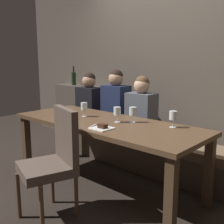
% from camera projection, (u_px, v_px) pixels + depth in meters
% --- Properties ---
extents(ground, '(9.00, 9.00, 0.00)m').
position_uv_depth(ground, '(105.00, 185.00, 3.11)').
color(ground, black).
extents(back_wall_tiled, '(6.00, 0.12, 3.00)m').
position_uv_depth(back_wall_tiled, '(167.00, 51.00, 3.72)').
color(back_wall_tiled, brown).
rests_on(back_wall_tiled, ground).
extents(back_counter, '(1.10, 0.28, 0.95)m').
position_uv_depth(back_counter, '(82.00, 113.00, 4.80)').
color(back_counter, '#494138').
rests_on(back_counter, ground).
extents(dining_table, '(2.20, 0.84, 0.74)m').
position_uv_depth(dining_table, '(105.00, 129.00, 2.99)').
color(dining_table, '#493422').
rests_on(dining_table, ground).
extents(banquette_bench, '(2.50, 0.44, 0.45)m').
position_uv_depth(banquette_bench, '(142.00, 151.00, 3.58)').
color(banquette_bench, '#4A3C2E').
rests_on(banquette_bench, ground).
extents(chair_near_side, '(0.55, 0.55, 0.98)m').
position_uv_depth(chair_near_side, '(55.00, 156.00, 2.43)').
color(chair_near_side, brown).
rests_on(chair_near_side, ground).
extents(diner_redhead, '(0.36, 0.24, 0.76)m').
position_uv_depth(diner_redhead, '(89.00, 99.00, 4.12)').
color(diner_redhead, black).
rests_on(diner_redhead, banquette_bench).
extents(diner_bearded, '(0.36, 0.24, 0.81)m').
position_uv_depth(diner_bearded, '(116.00, 101.00, 3.81)').
color(diner_bearded, '#192342').
rests_on(diner_bearded, banquette_bench).
extents(diner_far_end, '(0.36, 0.24, 0.75)m').
position_uv_depth(diner_far_end, '(141.00, 107.00, 3.51)').
color(diner_far_end, '#4C515B').
rests_on(diner_far_end, banquette_bench).
extents(wine_bottle_dark_red, '(0.08, 0.08, 0.33)m').
position_uv_depth(wine_bottle_dark_red, '(74.00, 78.00, 4.81)').
color(wine_bottle_dark_red, black).
rests_on(wine_bottle_dark_red, back_counter).
extents(wine_glass_center_back, '(0.08, 0.08, 0.16)m').
position_uv_depth(wine_glass_center_back, '(84.00, 107.00, 3.20)').
color(wine_glass_center_back, silver).
rests_on(wine_glass_center_back, dining_table).
extents(wine_glass_end_right, '(0.08, 0.08, 0.16)m').
position_uv_depth(wine_glass_end_right, '(117.00, 111.00, 2.91)').
color(wine_glass_end_right, silver).
rests_on(wine_glass_end_right, dining_table).
extents(wine_glass_near_left, '(0.08, 0.08, 0.16)m').
position_uv_depth(wine_glass_near_left, '(173.00, 116.00, 2.69)').
color(wine_glass_near_left, silver).
rests_on(wine_glass_near_left, dining_table).
extents(wine_glass_near_right, '(0.08, 0.08, 0.16)m').
position_uv_depth(wine_glass_near_right, '(133.00, 112.00, 2.91)').
color(wine_glass_near_right, silver).
rests_on(wine_glass_near_right, dining_table).
extents(dessert_plate, '(0.19, 0.19, 0.05)m').
position_uv_depth(dessert_plate, '(102.00, 127.00, 2.65)').
color(dessert_plate, white).
rests_on(dessert_plate, dining_table).
extents(fork_on_table, '(0.08, 0.16, 0.01)m').
position_uv_depth(fork_on_table, '(92.00, 126.00, 2.75)').
color(fork_on_table, silver).
rests_on(fork_on_table, dining_table).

